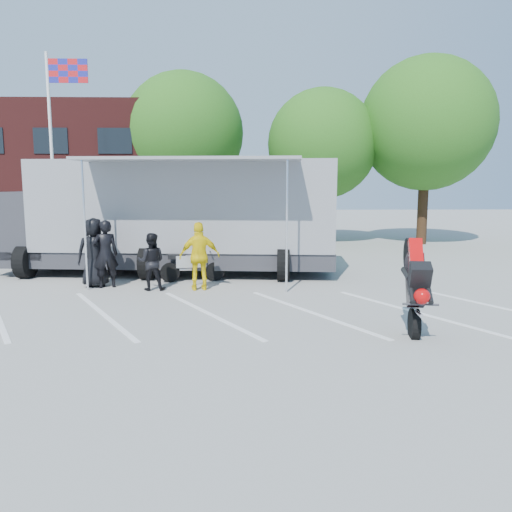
{
  "coord_description": "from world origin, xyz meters",
  "views": [
    {
      "loc": [
        1.02,
        -10.22,
        2.92
      ],
      "look_at": [
        1.33,
        1.2,
        1.3
      ],
      "focal_mm": 35.0,
      "sensor_mm": 36.0,
      "label": 1
    }
  ],
  "objects_px": {
    "tree_left": "(183,133)",
    "spectator_leather_a": "(95,252)",
    "flagpole": "(57,130)",
    "spectator_leather_c": "(151,262)",
    "tree_mid": "(322,144)",
    "tree_right": "(427,124)",
    "stunt_bike_rider": "(408,328)",
    "spectator_hivis": "(200,256)",
    "parked_motorcycle": "(193,281)",
    "spectator_leather_b": "(106,254)",
    "transporter_truck": "(173,273)"
  },
  "relations": [
    {
      "from": "tree_left",
      "to": "spectator_leather_a",
      "type": "bearing_deg",
      "value": -96.06
    },
    {
      "from": "tree_left",
      "to": "flagpole",
      "type": "bearing_deg",
      "value": -125.28
    },
    {
      "from": "tree_left",
      "to": "spectator_leather_c",
      "type": "xyz_separation_m",
      "value": [
        0.45,
        -12.37,
        -4.76
      ]
    },
    {
      "from": "spectator_leather_c",
      "to": "tree_left",
      "type": "bearing_deg",
      "value": -90.04
    },
    {
      "from": "tree_mid",
      "to": "tree_right",
      "type": "distance_m",
      "value": 5.11
    },
    {
      "from": "tree_left",
      "to": "tree_mid",
      "type": "distance_m",
      "value": 7.1
    },
    {
      "from": "stunt_bike_rider",
      "to": "spectator_hivis",
      "type": "height_order",
      "value": "spectator_hivis"
    },
    {
      "from": "tree_left",
      "to": "spectator_leather_c",
      "type": "distance_m",
      "value": 13.26
    },
    {
      "from": "flagpole",
      "to": "tree_mid",
      "type": "height_order",
      "value": "flagpole"
    },
    {
      "from": "tree_mid",
      "to": "parked_motorcycle",
      "type": "height_order",
      "value": "tree_mid"
    },
    {
      "from": "tree_right",
      "to": "spectator_leather_b",
      "type": "distance_m",
      "value": 17.34
    },
    {
      "from": "spectator_leather_a",
      "to": "parked_motorcycle",
      "type": "bearing_deg",
      "value": -177.99
    },
    {
      "from": "flagpole",
      "to": "spectator_leather_b",
      "type": "relative_size",
      "value": 4.11
    },
    {
      "from": "flagpole",
      "to": "spectator_hivis",
      "type": "distance_m",
      "value": 9.72
    },
    {
      "from": "stunt_bike_rider",
      "to": "spectator_leather_c",
      "type": "bearing_deg",
      "value": 155.45
    },
    {
      "from": "flagpole",
      "to": "spectator_hivis",
      "type": "relative_size",
      "value": 4.18
    },
    {
      "from": "parked_motorcycle",
      "to": "spectator_leather_b",
      "type": "bearing_deg",
      "value": 100.59
    },
    {
      "from": "flagpole",
      "to": "stunt_bike_rider",
      "type": "height_order",
      "value": "flagpole"
    },
    {
      "from": "tree_left",
      "to": "parked_motorcycle",
      "type": "bearing_deg",
      "value": -82.41
    },
    {
      "from": "transporter_truck",
      "to": "spectator_leather_c",
      "type": "distance_m",
      "value": 2.79
    },
    {
      "from": "flagpole",
      "to": "parked_motorcycle",
      "type": "height_order",
      "value": "flagpole"
    },
    {
      "from": "flagpole",
      "to": "transporter_truck",
      "type": "relative_size",
      "value": 0.69
    },
    {
      "from": "tree_mid",
      "to": "parked_motorcycle",
      "type": "xyz_separation_m",
      "value": [
        -5.51,
        -10.14,
        -4.94
      ]
    },
    {
      "from": "tree_mid",
      "to": "spectator_hivis",
      "type": "relative_size",
      "value": 4.01
    },
    {
      "from": "flagpole",
      "to": "spectator_leather_c",
      "type": "xyz_separation_m",
      "value": [
        4.7,
        -6.37,
        -4.25
      ]
    },
    {
      "from": "flagpole",
      "to": "tree_mid",
      "type": "xyz_separation_m",
      "value": [
        11.24,
        5.0,
        -0.11
      ]
    },
    {
      "from": "tree_mid",
      "to": "spectator_leather_a",
      "type": "xyz_separation_m",
      "value": [
        -8.26,
        -10.85,
        -3.94
      ]
    },
    {
      "from": "parked_motorcycle",
      "to": "spectator_leather_b",
      "type": "relative_size",
      "value": 1.03
    },
    {
      "from": "spectator_leather_a",
      "to": "tree_right",
      "type": "bearing_deg",
      "value": -154.53
    },
    {
      "from": "parked_motorcycle",
      "to": "stunt_bike_rider",
      "type": "height_order",
      "value": "stunt_bike_rider"
    },
    {
      "from": "spectator_leather_b",
      "to": "stunt_bike_rider",
      "type": "bearing_deg",
      "value": 127.2
    },
    {
      "from": "tree_right",
      "to": "parked_motorcycle",
      "type": "height_order",
      "value": "tree_right"
    },
    {
      "from": "tree_left",
      "to": "tree_mid",
      "type": "xyz_separation_m",
      "value": [
        7.0,
        -1.0,
        -0.62
      ]
    },
    {
      "from": "transporter_truck",
      "to": "spectator_leather_a",
      "type": "xyz_separation_m",
      "value": [
        -1.92,
        -2.15,
        1.0
      ]
    },
    {
      "from": "flagpole",
      "to": "transporter_truck",
      "type": "bearing_deg",
      "value": -37.05
    },
    {
      "from": "tree_left",
      "to": "spectator_leather_b",
      "type": "xyz_separation_m",
      "value": [
        -0.91,
        -11.99,
        -4.59
      ]
    },
    {
      "from": "spectator_leather_b",
      "to": "tree_mid",
      "type": "bearing_deg",
      "value": -147.99
    },
    {
      "from": "flagpole",
      "to": "spectator_hivis",
      "type": "xyz_separation_m",
      "value": [
        6.06,
        -6.4,
        -4.1
      ]
    },
    {
      "from": "flagpole",
      "to": "tree_right",
      "type": "xyz_separation_m",
      "value": [
        16.24,
        4.5,
        0.82
      ]
    },
    {
      "from": "parked_motorcycle",
      "to": "stunt_bike_rider",
      "type": "xyz_separation_m",
      "value": [
        4.95,
        -5.18,
        0.0
      ]
    },
    {
      "from": "transporter_truck",
      "to": "spectator_leather_a",
      "type": "bearing_deg",
      "value": -126.89
    },
    {
      "from": "tree_mid",
      "to": "spectator_leather_a",
      "type": "height_order",
      "value": "tree_mid"
    },
    {
      "from": "transporter_truck",
      "to": "tree_mid",
      "type": "bearing_deg",
      "value": 58.83
    },
    {
      "from": "spectator_leather_b",
      "to": "spectator_hivis",
      "type": "bearing_deg",
      "value": 149.14
    },
    {
      "from": "tree_mid",
      "to": "transporter_truck",
      "type": "distance_m",
      "value": 11.85
    },
    {
      "from": "spectator_hivis",
      "to": "tree_mid",
      "type": "bearing_deg",
      "value": -123.76
    },
    {
      "from": "stunt_bike_rider",
      "to": "spectator_hivis",
      "type": "distance_m",
      "value": 6.13
    },
    {
      "from": "tree_left",
      "to": "spectator_hivis",
      "type": "xyz_separation_m",
      "value": [
        1.81,
        -12.4,
        -4.61
      ]
    },
    {
      "from": "parked_motorcycle",
      "to": "spectator_leather_c",
      "type": "xyz_separation_m",
      "value": [
        -1.03,
        -1.22,
        0.8
      ]
    },
    {
      "from": "transporter_truck",
      "to": "spectator_leather_c",
      "type": "relative_size",
      "value": 7.25
    }
  ]
}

